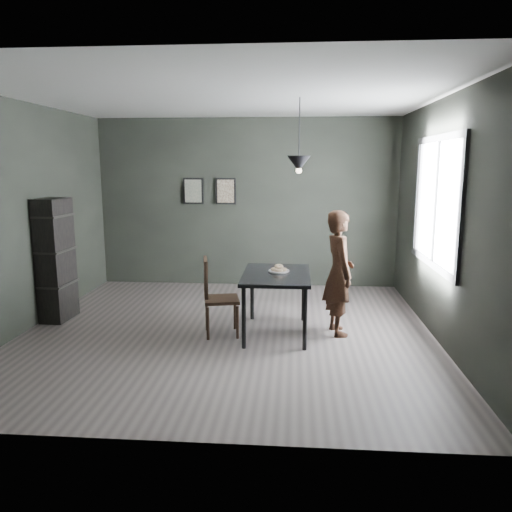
# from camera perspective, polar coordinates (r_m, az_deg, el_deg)

# --- Properties ---
(ground) EXTENTS (5.00, 5.00, 0.00)m
(ground) POSITION_cam_1_polar(r_m,az_deg,el_deg) (6.25, -3.27, -8.63)
(ground) COLOR #393331
(ground) RESTS_ON ground
(back_wall) EXTENTS (5.00, 0.10, 2.80)m
(back_wall) POSITION_cam_1_polar(r_m,az_deg,el_deg) (8.42, -1.06, 6.06)
(back_wall) COLOR black
(back_wall) RESTS_ON ground
(ceiling) EXTENTS (5.00, 5.00, 0.02)m
(ceiling) POSITION_cam_1_polar(r_m,az_deg,el_deg) (5.96, -3.56, 17.73)
(ceiling) COLOR silver
(ceiling) RESTS_ON ground
(window_assembly) EXTENTS (0.04, 1.96, 1.56)m
(window_assembly) POSITION_cam_1_polar(r_m,az_deg,el_deg) (6.29, 19.87, 5.80)
(window_assembly) COLOR white
(window_assembly) RESTS_ON ground
(cafe_table) EXTENTS (0.80, 1.20, 0.75)m
(cafe_table) POSITION_cam_1_polar(r_m,az_deg,el_deg) (6.02, 2.34, -2.73)
(cafe_table) COLOR black
(cafe_table) RESTS_ON ground
(white_plate) EXTENTS (0.23, 0.23, 0.01)m
(white_plate) POSITION_cam_1_polar(r_m,az_deg,el_deg) (6.08, 2.63, -1.78)
(white_plate) COLOR white
(white_plate) RESTS_ON cafe_table
(donut_pile) EXTENTS (0.20, 0.20, 0.08)m
(donut_pile) POSITION_cam_1_polar(r_m,az_deg,el_deg) (6.07, 2.63, -1.47)
(donut_pile) COLOR beige
(donut_pile) RESTS_ON white_plate
(woman) EXTENTS (0.47, 0.62, 1.51)m
(woman) POSITION_cam_1_polar(r_m,az_deg,el_deg) (6.08, 9.45, -1.91)
(woman) COLOR black
(woman) RESTS_ON ground
(wood_chair) EXTENTS (0.48, 0.48, 0.94)m
(wood_chair) POSITION_cam_1_polar(r_m,az_deg,el_deg) (6.01, -4.77, -4.09)
(wood_chair) COLOR black
(wood_chair) RESTS_ON ground
(shelf_unit) EXTENTS (0.33, 0.55, 1.61)m
(shelf_unit) POSITION_cam_1_polar(r_m,az_deg,el_deg) (7.07, -21.92, -0.39)
(shelf_unit) COLOR black
(shelf_unit) RESTS_ON ground
(pendant_lamp) EXTENTS (0.28, 0.28, 0.86)m
(pendant_lamp) POSITION_cam_1_polar(r_m,az_deg,el_deg) (5.96, 4.92, 10.49)
(pendant_lamp) COLOR black
(pendant_lamp) RESTS_ON ground
(framed_print_left) EXTENTS (0.34, 0.04, 0.44)m
(framed_print_left) POSITION_cam_1_polar(r_m,az_deg,el_deg) (8.51, -7.17, 7.38)
(framed_print_left) COLOR black
(framed_print_left) RESTS_ON ground
(framed_print_right) EXTENTS (0.34, 0.04, 0.44)m
(framed_print_right) POSITION_cam_1_polar(r_m,az_deg,el_deg) (8.42, -3.47, 7.41)
(framed_print_right) COLOR black
(framed_print_right) RESTS_ON ground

